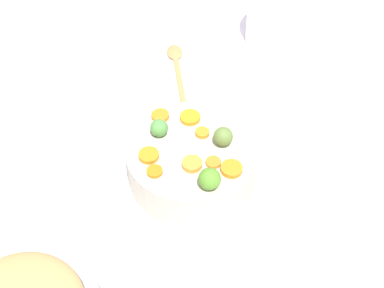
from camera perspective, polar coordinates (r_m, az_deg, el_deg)
The scene contains 16 objects.
tabletop at distance 1.01m, azimuth 0.89°, elevation -3.72°, with size 2.40×2.40×0.02m, color white.
serving_bowl_carrots at distance 0.97m, azimuth 0.00°, elevation -2.00°, with size 0.25×0.25×0.08m, color #B6AE94.
carrot_slice_0 at distance 0.96m, azimuth 1.16°, elevation 1.27°, with size 0.03×0.03×0.01m, color orange.
carrot_slice_1 at distance 1.00m, azimuth -3.59°, elevation 3.20°, with size 0.03×0.03×0.01m, color orange.
carrot_slice_2 at distance 0.93m, azimuth -4.88°, elevation -1.28°, with size 0.04×0.04×0.01m, color orange.
carrot_slice_3 at distance 0.99m, azimuth -0.21°, elevation 3.00°, with size 0.04×0.04×0.01m, color orange.
carrot_slice_4 at distance 0.91m, azimuth 0.00°, elevation -2.26°, with size 0.04×0.04×0.01m, color orange.
carrot_slice_5 at distance 0.92m, azimuth 2.40°, elevation -2.07°, with size 0.03×0.03×0.01m, color orange.
carrot_slice_6 at distance 0.90m, azimuth -4.23°, elevation -3.08°, with size 0.03×0.03×0.01m, color orange.
carrot_slice_7 at distance 0.91m, azimuth 4.46°, elevation -2.79°, with size 0.04×0.04×0.01m, color orange.
brussels_sprout_0 at distance 0.94m, azimuth 3.52°, elevation 0.84°, with size 0.04×0.04×0.04m, color #597435.
brussels_sprout_1 at distance 0.87m, azimuth 1.99°, elevation -3.93°, with size 0.04×0.04×0.04m, color #4E8526.
brussels_sprout_2 at distance 0.95m, azimuth -3.71°, elevation 1.81°, with size 0.03×0.03×0.03m, color #4A883E.
wooden_spoon at distance 1.23m, azimuth -1.69°, elevation 8.75°, with size 0.21×0.18×0.01m.
casserole_dish at distance 1.32m, azimuth 10.93°, elevation 13.53°, with size 0.21×0.21×0.12m, color white.
dish_towel at distance 1.02m, azimuth 16.59°, elevation -5.00°, with size 0.19×0.14×0.01m, color silver.
Camera 1 is at (0.55, 0.31, 0.81)m, focal length 47.48 mm.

